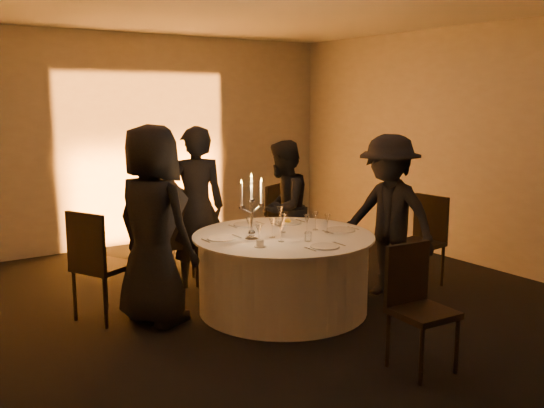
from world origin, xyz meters
TOP-DOWN VIEW (x-y plane):
  - floor at (0.00, 0.00)m, footprint 7.00×7.00m
  - ceiling at (0.00, 0.00)m, footprint 7.00×7.00m
  - wall_back at (0.00, 3.50)m, footprint 7.00×0.00m
  - wall_right at (3.00, 0.00)m, footprint 0.00×7.00m
  - uplighter_fixture at (0.00, 3.20)m, footprint 0.25×0.12m
  - banquet_table at (0.00, 0.00)m, footprint 1.80×1.80m
  - chair_left at (-1.64, 0.72)m, footprint 0.63×0.63m
  - chair_back_left at (-0.53, 1.30)m, footprint 0.55×0.55m
  - chair_back_right at (0.82, 1.52)m, footprint 0.60×0.60m
  - chair_right at (1.81, -0.20)m, footprint 0.50×0.50m
  - chair_front at (0.11, -1.66)m, footprint 0.45×0.45m
  - guest_left at (-1.20, 0.41)m, footprint 0.86×1.06m
  - guest_back_left at (-0.36, 1.18)m, footprint 0.76×0.61m
  - guest_back_right at (0.70, 1.01)m, footprint 0.99×0.95m
  - guest_right at (1.19, -0.25)m, footprint 0.86×1.23m
  - plate_left at (-0.60, 0.18)m, footprint 0.36×0.27m
  - plate_back_left at (-0.06, 0.59)m, footprint 0.36×0.28m
  - plate_back_right at (0.36, 0.43)m, footprint 0.35×0.29m
  - plate_right at (0.59, -0.17)m, footprint 0.36×0.29m
  - plate_front at (0.02, -0.62)m, footprint 0.36×0.27m
  - coffee_cup at (-0.45, -0.28)m, footprint 0.11×0.11m
  - candelabra at (-0.39, -0.03)m, footprint 0.27×0.13m
  - wine_glass_a at (0.42, -0.17)m, footprint 0.07×0.07m
  - wine_glass_b at (0.06, 0.08)m, footprint 0.07×0.07m
  - wine_glass_c at (-0.42, -0.21)m, footprint 0.07×0.07m
  - wine_glass_d at (-0.16, -0.04)m, footprint 0.07×0.07m
  - wine_glass_e at (0.27, 0.44)m, footprint 0.07×0.07m
  - wine_glass_f at (0.40, -0.00)m, footprint 0.07×0.07m
  - wine_glass_g at (-0.32, 0.12)m, footprint 0.07×0.07m
  - wine_glass_h at (-0.19, -0.23)m, footprint 0.07×0.07m
  - wine_glass_i at (0.23, -0.08)m, footprint 0.07×0.07m
  - tumbler_a at (0.04, -0.35)m, footprint 0.07×0.07m
  - tumbler_b at (0.19, 0.37)m, footprint 0.07×0.07m

SIDE VIEW (x-z plane):
  - floor at x=0.00m, z-range 0.00..0.00m
  - uplighter_fixture at x=0.00m, z-range 0.00..0.10m
  - banquet_table at x=0.00m, z-range 0.00..0.77m
  - chair_front at x=0.11m, z-range 0.06..1.05m
  - chair_back_left at x=-0.53m, z-range 0.06..1.05m
  - chair_right at x=1.81m, z-range 0.07..1.08m
  - chair_back_right at x=0.82m, z-range 0.07..1.10m
  - chair_left at x=-1.64m, z-range 0.07..1.14m
  - plate_front at x=0.02m, z-range 0.77..0.78m
  - plate_left at x=-0.60m, z-range 0.77..0.78m
  - plate_back_left at x=-0.06m, z-range 0.77..0.78m
  - plate_right at x=0.59m, z-range 0.77..0.78m
  - plate_back_right at x=0.36m, z-range 0.74..0.83m
  - coffee_cup at x=-0.45m, z-range 0.77..0.83m
  - guest_back_right at x=0.70m, z-range 0.00..1.61m
  - tumbler_a at x=0.04m, z-range 0.77..0.86m
  - tumbler_b at x=0.19m, z-range 0.77..0.86m
  - guest_right at x=1.19m, z-range 0.00..1.73m
  - guest_back_left at x=-0.36m, z-range 0.00..1.81m
  - wine_glass_a at x=0.42m, z-range 0.81..1.00m
  - wine_glass_b at x=0.06m, z-range 0.81..1.00m
  - wine_glass_c at x=-0.42m, z-range 0.81..1.00m
  - wine_glass_d at x=-0.16m, z-range 0.81..1.00m
  - wine_glass_e at x=0.27m, z-range 0.81..1.00m
  - wine_glass_f at x=0.40m, z-range 0.81..1.00m
  - wine_glass_g at x=-0.32m, z-range 0.81..1.00m
  - wine_glass_h at x=-0.19m, z-range 0.81..1.00m
  - wine_glass_i at x=0.23m, z-range 0.81..1.00m
  - guest_left at x=-1.20m, z-range 0.00..1.88m
  - candelabra at x=-0.39m, z-range 0.67..1.32m
  - wall_back at x=0.00m, z-range -2.00..5.00m
  - wall_right at x=3.00m, z-range -2.00..5.00m
  - ceiling at x=0.00m, z-range 3.00..3.00m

